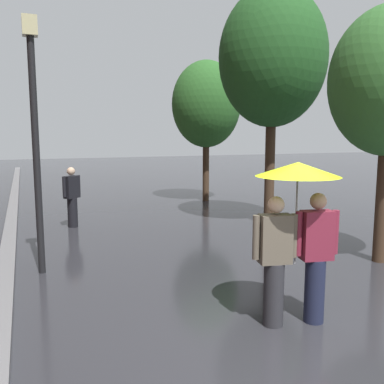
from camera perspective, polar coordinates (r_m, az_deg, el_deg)
name	(u,v)px	position (r m, az deg, el deg)	size (l,w,h in m)	color
ground_plane	(305,354)	(5.16, 15.17, -20.65)	(80.00, 80.00, 0.00)	#2D2D33
kerb_strip	(12,213)	(13.78, -23.40, -2.67)	(0.30, 36.00, 0.12)	slate
street_tree_1	(273,58)	(11.57, 10.98, 17.56)	(2.82, 2.82, 6.23)	#473323
street_tree_2	(206,105)	(15.26, 1.95, 11.87)	(2.47, 2.47, 5.05)	#473323
couple_under_umbrella	(297,220)	(5.42, 14.14, -3.77)	(1.13, 1.06, 2.10)	#2D2D33
street_lamp_post	(35,128)	(7.61, -20.74, 8.22)	(0.24, 0.24, 4.37)	black
pedestrian_walking_midground	(72,197)	(11.38, -16.13, -0.63)	(0.49, 0.42, 1.59)	black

